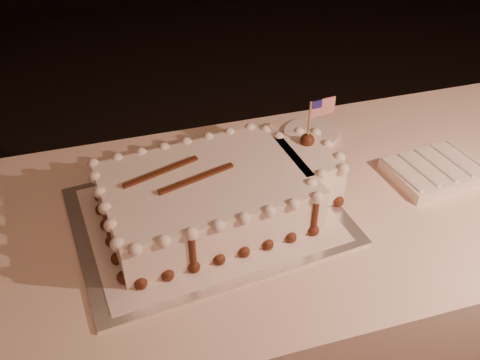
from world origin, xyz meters
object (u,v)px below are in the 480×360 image
object	(u,v)px
cake_board	(208,216)
sheet_cake	(220,193)
napkin_stack	(434,170)
banquet_table	(339,287)
side_plate	(311,133)

from	to	relation	value
cake_board	sheet_cake	xyz separation A→B (m)	(0.03, 0.00, 0.06)
napkin_stack	banquet_table	bearing A→B (deg)	179.20
banquet_table	cake_board	distance (m)	0.54
sheet_cake	side_plate	size ratio (longest dim) A/B	3.77
side_plate	napkin_stack	bearing A→B (deg)	-48.66
cake_board	side_plate	size ratio (longest dim) A/B	3.92
side_plate	cake_board	bearing A→B (deg)	-145.15
sheet_cake	napkin_stack	bearing A→B (deg)	-1.37
sheet_cake	cake_board	bearing A→B (deg)	-173.30
banquet_table	side_plate	bearing A→B (deg)	92.98
cake_board	sheet_cake	bearing A→B (deg)	0.25
sheet_cake	side_plate	xyz separation A→B (m)	(0.34, 0.25, -0.06)
cake_board	napkin_stack	world-z (taller)	napkin_stack
cake_board	sheet_cake	world-z (taller)	sheet_cake
napkin_stack	cake_board	bearing A→B (deg)	179.07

